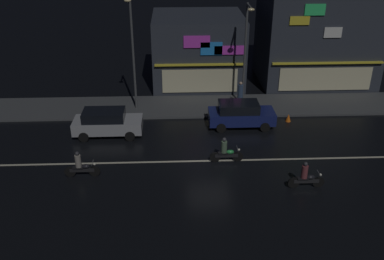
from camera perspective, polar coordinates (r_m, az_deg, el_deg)
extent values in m
plane|color=black|center=(24.82, 2.31, -4.08)|extent=(140.00, 140.00, 0.00)
cube|color=beige|center=(24.82, 2.31, -4.07)|extent=(30.42, 0.16, 0.01)
cube|color=#424447|center=(31.58, 1.23, 3.16)|extent=(32.02, 3.89, 0.14)
cube|color=#2D333D|center=(37.04, 16.13, 12.44)|extent=(8.86, 6.59, 8.37)
cube|color=yellow|center=(34.35, 17.45, 8.41)|extent=(8.42, 0.24, 0.12)
cube|color=#33E572|center=(32.99, 15.89, 14.98)|extent=(1.48, 0.08, 0.80)
cube|color=yellow|center=(32.84, 13.98, 13.79)|extent=(1.43, 0.08, 0.62)
cube|color=white|center=(33.82, 18.05, 12.10)|extent=(1.30, 0.08, 0.76)
cube|color=beige|center=(34.81, 17.13, 6.42)|extent=(7.09, 0.06, 1.80)
cube|color=#2D333D|center=(35.48, 0.75, 10.50)|extent=(7.09, 6.27, 5.55)
cube|color=yellow|center=(32.43, 1.07, 8.59)|extent=(6.74, 0.24, 0.12)
cube|color=#268CF2|center=(32.19, 2.58, 10.64)|extent=(1.60, 0.08, 0.96)
cube|color=#D83FD8|center=(32.36, 4.90, 10.42)|extent=(2.18, 0.08, 0.66)
cube|color=#D83FD8|center=(31.98, 0.63, 11.53)|extent=(1.92, 0.08, 0.88)
cube|color=beige|center=(32.91, 1.04, 6.47)|extent=(5.68, 0.06, 1.80)
cylinder|color=#47494C|center=(29.96, -7.74, 9.83)|extent=(0.16, 0.16, 7.94)
ellipsoid|color=#F9E099|center=(27.72, -8.47, 16.49)|extent=(0.44, 0.32, 0.20)
cylinder|color=#47494C|center=(30.66, 6.95, 9.62)|extent=(0.16, 0.16, 7.27)
cube|color=#47494C|center=(29.14, 7.56, 15.86)|extent=(0.10, 1.40, 0.10)
ellipsoid|color=#F9E099|center=(28.48, 7.78, 15.43)|extent=(0.44, 0.32, 0.20)
cylinder|color=#334766|center=(31.19, 6.35, 4.50)|extent=(0.39, 0.39, 1.68)
sphere|color=tan|center=(30.85, 6.44, 6.13)|extent=(0.22, 0.22, 0.22)
cube|color=#9EA0A5|center=(27.86, -10.97, 0.67)|extent=(4.30, 1.78, 0.76)
cube|color=black|center=(27.61, -11.54, 1.93)|extent=(2.58, 1.57, 0.60)
cube|color=#F9F2CC|center=(28.12, -6.58, 1.48)|extent=(0.08, 0.20, 0.12)
cube|color=#F9F2CC|center=(27.03, -6.73, 0.39)|extent=(0.08, 0.20, 0.12)
cylinder|color=black|center=(28.64, -7.87, 0.83)|extent=(0.62, 0.20, 0.62)
cylinder|color=black|center=(27.06, -8.18, -0.82)|extent=(0.62, 0.20, 0.62)
cylinder|color=black|center=(29.06, -13.45, 0.71)|extent=(0.62, 0.20, 0.62)
cylinder|color=black|center=(27.50, -14.07, -0.92)|extent=(0.62, 0.20, 0.62)
cube|color=navy|center=(28.68, 6.52, 1.79)|extent=(4.30, 1.78, 0.76)
cube|color=black|center=(28.36, 6.16, 3.03)|extent=(2.58, 1.57, 0.60)
cube|color=#F9F2CC|center=(29.56, 10.41, 2.51)|extent=(0.08, 0.20, 0.12)
cube|color=#F9F2CC|center=(28.49, 10.90, 1.51)|extent=(0.08, 0.20, 0.12)
cylinder|color=black|center=(29.87, 8.93, 1.89)|extent=(0.62, 0.20, 0.62)
cylinder|color=black|center=(28.30, 9.58, 0.37)|extent=(0.62, 0.20, 0.62)
cylinder|color=black|center=(29.46, 3.50, 1.81)|extent=(0.62, 0.20, 0.62)
cylinder|color=black|center=(27.86, 3.86, 0.26)|extent=(0.62, 0.20, 0.62)
cylinder|color=black|center=(23.34, 16.30, -6.60)|extent=(0.60, 0.08, 0.60)
cylinder|color=black|center=(22.97, 13.21, -6.77)|extent=(0.60, 0.10, 0.60)
cube|color=black|center=(23.09, 14.80, -6.48)|extent=(1.30, 0.14, 0.20)
ellipsoid|color=black|center=(23.04, 15.34, -6.00)|extent=(0.44, 0.26, 0.24)
cube|color=black|center=(22.96, 14.36, -6.19)|extent=(0.56, 0.22, 0.10)
cylinder|color=slate|center=(23.04, 16.36, -5.46)|extent=(0.03, 0.60, 0.03)
sphere|color=white|center=(23.12, 16.54, -5.66)|extent=(0.14, 0.14, 0.14)
cylinder|color=brown|center=(22.76, 14.59, -5.34)|extent=(0.32, 0.32, 0.70)
sphere|color=#333338|center=(22.53, 14.73, -4.35)|extent=(0.22, 0.22, 0.22)
cylinder|color=black|center=(23.88, -12.70, -5.31)|extent=(0.60, 0.08, 0.60)
cylinder|color=black|center=(24.15, -15.74, -5.31)|extent=(0.60, 0.10, 0.60)
cube|color=black|center=(23.95, -14.25, -5.11)|extent=(1.30, 0.14, 0.20)
ellipsoid|color=black|center=(23.80, -13.84, -4.66)|extent=(0.44, 0.26, 0.24)
cube|color=black|center=(23.92, -14.76, -4.80)|extent=(0.56, 0.22, 0.10)
cylinder|color=slate|center=(23.60, -12.95, -4.18)|extent=(0.03, 0.60, 0.03)
sphere|color=white|center=(23.64, -12.71, -4.38)|extent=(0.14, 0.14, 0.14)
cylinder|color=gray|center=(23.71, -14.76, -3.98)|extent=(0.32, 0.32, 0.70)
sphere|color=#333338|center=(23.48, -14.89, -3.01)|extent=(0.22, 0.22, 0.22)
cylinder|color=black|center=(24.76, 6.05, -3.51)|extent=(0.60, 0.08, 0.60)
cylinder|color=black|center=(24.61, 3.04, -3.58)|extent=(0.60, 0.10, 0.60)
cube|color=black|center=(24.62, 4.56, -3.35)|extent=(1.30, 0.14, 0.20)
ellipsoid|color=#268C3F|center=(24.54, 5.04, -2.89)|extent=(0.44, 0.26, 0.24)
cube|color=black|center=(24.52, 4.10, -3.05)|extent=(0.56, 0.22, 0.10)
cylinder|color=slate|center=(24.48, 5.99, -2.40)|extent=(0.03, 0.60, 0.03)
sphere|color=white|center=(24.54, 6.19, -2.60)|extent=(0.14, 0.14, 0.14)
cylinder|color=#4C664C|center=(24.33, 4.25, -2.23)|extent=(0.32, 0.32, 0.70)
sphere|color=#333338|center=(24.11, 4.29, -1.28)|extent=(0.22, 0.22, 0.22)
cone|color=orange|center=(30.02, 12.56, 1.60)|extent=(0.36, 0.36, 0.55)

